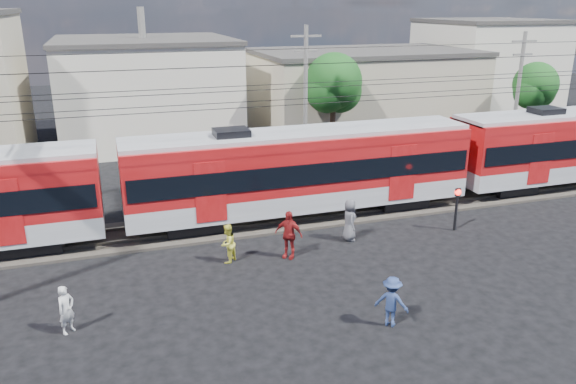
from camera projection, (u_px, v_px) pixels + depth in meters
name	position (u px, v px, depth m)	size (l,w,h in m)	color
ground	(288.00, 312.00, 18.47)	(120.00, 120.00, 0.00)	black
track_bed	(233.00, 224.00, 25.65)	(70.00, 3.40, 0.12)	#2D2823
rail_near	(237.00, 227.00, 24.94)	(70.00, 0.12, 0.12)	#59544C
rail_far	(230.00, 216.00, 26.29)	(70.00, 0.12, 0.12)	#59544C
commuter_train	(305.00, 168.00, 25.93)	(50.30, 3.08, 4.17)	black
catenary	(8.00, 127.00, 21.46)	(70.00, 9.30, 7.52)	black
building_midwest	(147.00, 89.00, 41.00)	(12.24, 12.24, 7.30)	beige
building_mideast	(363.00, 92.00, 43.21)	(16.32, 10.20, 6.30)	tan
building_east	(485.00, 67.00, 50.64)	(10.20, 10.20, 8.30)	beige
utility_pole_mid	(305.00, 96.00, 32.30)	(1.80, 0.24, 8.50)	slate
utility_pole_east	(518.00, 92.00, 35.63)	(1.80, 0.24, 8.00)	slate
tree_near	(336.00, 85.00, 35.98)	(3.82, 3.64, 6.72)	#382619
tree_far	(536.00, 87.00, 39.75)	(3.36, 3.12, 5.76)	#382619
pedestrian_a	(66.00, 310.00, 17.10)	(0.57, 0.37, 1.56)	silver
pedestrian_b	(228.00, 244.00, 21.78)	(0.76, 0.59, 1.56)	#DCD844
pedestrian_c	(392.00, 302.00, 17.47)	(1.07, 0.62, 1.66)	navy
pedestrian_d	(289.00, 234.00, 22.12)	(1.15, 0.48, 1.97)	maroon
pedestrian_e	(350.00, 220.00, 23.80)	(0.88, 0.57, 1.81)	#4D4D52
car_silver	(573.00, 149.00, 36.07)	(1.68, 4.18, 1.42)	#AAADB1
crossing_signal	(457.00, 201.00, 24.68)	(0.29, 0.29, 1.97)	black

